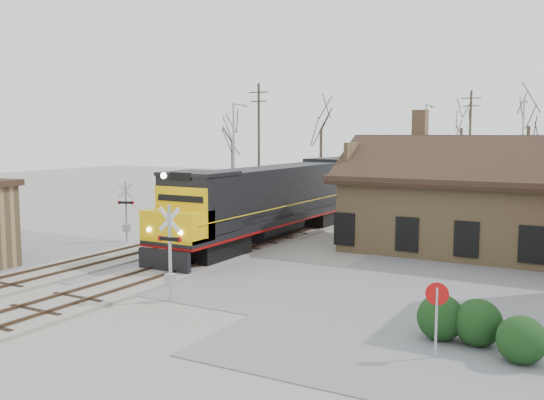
% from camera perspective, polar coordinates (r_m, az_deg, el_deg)
% --- Properties ---
extents(ground, '(140.00, 140.00, 0.00)m').
position_cam_1_polar(ground, '(29.58, -9.27, -6.52)').
color(ground, gray).
rests_on(ground, ground).
extents(road, '(60.00, 9.00, 0.03)m').
position_cam_1_polar(road, '(29.57, -9.27, -6.49)').
color(road, slate).
rests_on(road, ground).
extents(track_main, '(3.40, 90.00, 0.24)m').
position_cam_1_polar(track_main, '(42.13, 3.52, -2.52)').
color(track_main, gray).
rests_on(track_main, ground).
extents(track_siding, '(3.40, 90.00, 0.24)m').
position_cam_1_polar(track_siding, '(44.24, -1.74, -2.09)').
color(track_siding, gray).
rests_on(track_siding, ground).
extents(depot, '(15.20, 9.31, 7.90)m').
position_cam_1_polar(depot, '(35.30, 19.17, -0.74)').
color(depot, '#9C7A50').
rests_on(depot, ground).
extents(locomotive_lead, '(3.14, 20.99, 4.66)m').
position_cam_1_polar(locomotive_lead, '(36.68, -0.41, -0.07)').
color(locomotive_lead, black).
rests_on(locomotive_lead, ground).
extents(locomotive_trailing, '(3.14, 20.99, 4.41)m').
position_cam_1_polar(locomotive_trailing, '(56.09, 10.40, 2.04)').
color(locomotive_trailing, black).
rests_on(locomotive_trailing, ground).
extents(crossbuck_near, '(1.08, 0.28, 3.78)m').
position_cam_1_polar(crossbuck_near, '(23.89, -9.57, -5.20)').
color(crossbuck_near, '#A5A8AD').
rests_on(crossbuck_near, ground).
extents(crossbuck_far, '(1.00, 0.45, 3.65)m').
position_cam_1_polar(crossbuck_far, '(37.50, -13.57, -1.20)').
color(crossbuck_far, '#A5A8AD').
rests_on(crossbuck_far, ground).
extents(do_not_enter_sign, '(0.66, 0.20, 2.26)m').
position_cam_1_polar(do_not_enter_sign, '(18.35, 15.25, -9.58)').
color(do_not_enter_sign, '#A5A8AD').
rests_on(do_not_enter_sign, ground).
extents(hedge_a, '(1.47, 1.47, 1.47)m').
position_cam_1_polar(hedge_a, '(20.17, 15.57, -10.60)').
color(hedge_a, black).
rests_on(hedge_a, ground).
extents(hedge_b, '(1.47, 1.47, 1.47)m').
position_cam_1_polar(hedge_b, '(19.98, 18.83, -10.88)').
color(hedge_b, black).
rests_on(hedge_b, ground).
extents(hedge_c, '(1.39, 1.39, 1.39)m').
position_cam_1_polar(hedge_c, '(18.96, 22.43, -12.08)').
color(hedge_c, black).
rests_on(hedge_c, ground).
extents(streetlight_a, '(0.25, 2.04, 8.86)m').
position_cam_1_polar(streetlight_a, '(47.20, -3.53, 4.41)').
color(streetlight_a, '#A5A8AD').
rests_on(streetlight_a, ground).
extents(streetlight_b, '(0.25, 2.04, 8.81)m').
position_cam_1_polar(streetlight_b, '(49.03, 14.25, 4.27)').
color(streetlight_b, '#A5A8AD').
rests_on(streetlight_b, ground).
extents(streetlight_c, '(0.25, 2.04, 9.64)m').
position_cam_1_polar(streetlight_c, '(60.81, 22.50, 4.74)').
color(streetlight_c, '#A5A8AD').
rests_on(streetlight_c, ground).
extents(utility_pole_a, '(2.00, 0.24, 10.98)m').
position_cam_1_polar(utility_pole_a, '(55.21, -1.25, 5.48)').
color(utility_pole_a, '#382D23').
rests_on(utility_pole_a, ground).
extents(utility_pole_b, '(2.00, 0.24, 10.93)m').
position_cam_1_polar(utility_pole_b, '(66.59, 18.11, 5.29)').
color(utility_pole_b, '#382D23').
rests_on(utility_pole_b, ground).
extents(tree_a, '(3.76, 3.76, 9.20)m').
position_cam_1_polar(tree_a, '(65.23, -3.75, 6.32)').
color(tree_a, '#382D23').
rests_on(tree_a, ground).
extents(tree_b, '(4.58, 4.58, 11.23)m').
position_cam_1_polar(tree_b, '(64.82, 4.66, 7.59)').
color(tree_b, '#382D23').
rests_on(tree_b, ground).
extents(tree_c, '(4.75, 4.75, 11.65)m').
position_cam_1_polar(tree_c, '(73.05, 17.43, 7.42)').
color(tree_c, '#382D23').
rests_on(tree_c, ground).
extents(tree_d, '(4.81, 4.81, 11.78)m').
position_cam_1_polar(tree_d, '(62.58, 23.05, 7.52)').
color(tree_d, '#382D23').
rests_on(tree_d, ground).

